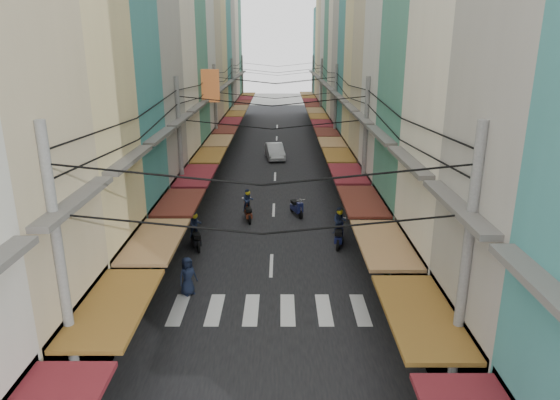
{
  "coord_description": "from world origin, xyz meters",
  "views": [
    {
      "loc": [
        0.43,
        -23.0,
        9.81
      ],
      "look_at": [
        0.39,
        2.53,
        1.75
      ],
      "focal_mm": 32.0,
      "sensor_mm": 36.0,
      "label": 1
    }
  ],
  "objects_px": {
    "bicycle": "(409,275)",
    "traffic_sign": "(397,240)",
    "market_umbrella": "(400,230)",
    "white_car": "(275,159)"
  },
  "relations": [
    {
      "from": "bicycle",
      "to": "traffic_sign",
      "type": "distance_m",
      "value": 2.63
    },
    {
      "from": "traffic_sign",
      "to": "white_car",
      "type": "bearing_deg",
      "value": 102.1
    },
    {
      "from": "bicycle",
      "to": "traffic_sign",
      "type": "xyz_separation_m",
      "value": [
        -0.95,
        -1.17,
        2.16
      ]
    },
    {
      "from": "bicycle",
      "to": "traffic_sign",
      "type": "bearing_deg",
      "value": 116.45
    },
    {
      "from": "white_car",
      "to": "market_umbrella",
      "type": "xyz_separation_m",
      "value": [
        5.6,
        -23.46,
        2.22
      ]
    },
    {
      "from": "white_car",
      "to": "traffic_sign",
      "type": "distance_m",
      "value": 25.12
    },
    {
      "from": "market_umbrella",
      "to": "bicycle",
      "type": "bearing_deg",
      "value": 15.3
    },
    {
      "from": "bicycle",
      "to": "market_umbrella",
      "type": "relative_size",
      "value": 0.63
    },
    {
      "from": "bicycle",
      "to": "traffic_sign",
      "type": "height_order",
      "value": "traffic_sign"
    },
    {
      "from": "bicycle",
      "to": "market_umbrella",
      "type": "bearing_deg",
      "value": 80.61
    }
  ]
}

